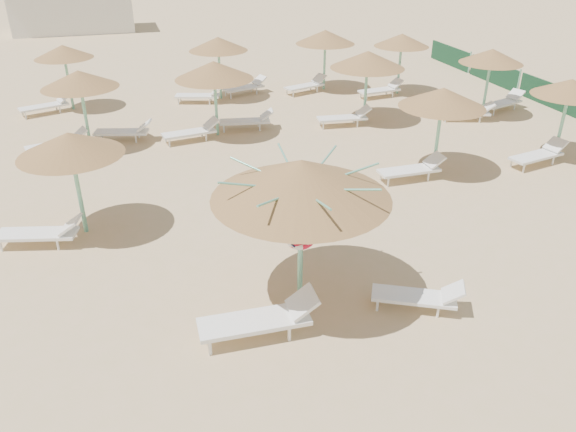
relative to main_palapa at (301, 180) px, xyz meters
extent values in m
plane|color=tan|center=(0.36, 0.08, -2.73)|extent=(120.00, 120.00, 0.00)
cylinder|color=#6BB99A|center=(0.00, 0.00, -1.42)|extent=(0.11, 0.11, 2.63)
cone|color=olive|center=(0.00, 0.00, 0.01)|extent=(3.51, 3.51, 0.79)
cylinder|color=#6BB99A|center=(0.00, 0.00, -0.26)|extent=(0.20, 0.20, 0.12)
cylinder|color=#6BB99A|center=(0.81, 0.00, -0.03)|extent=(1.58, 0.04, 0.40)
cylinder|color=#6BB99A|center=(0.57, 0.57, -0.03)|extent=(1.15, 1.15, 0.40)
cylinder|color=#6BB99A|center=(0.00, 0.81, -0.03)|extent=(0.04, 1.58, 0.40)
cylinder|color=#6BB99A|center=(-0.57, 0.57, -0.03)|extent=(1.15, 1.15, 0.40)
cylinder|color=#6BB99A|center=(-0.81, 0.00, -0.03)|extent=(1.58, 0.04, 0.40)
cylinder|color=#6BB99A|center=(-0.57, -0.57, -0.03)|extent=(1.15, 1.15, 0.40)
cylinder|color=#6BB99A|center=(0.00, -0.81, -0.03)|extent=(0.04, 1.58, 0.40)
cylinder|color=#6BB99A|center=(0.57, -0.57, -0.03)|extent=(1.15, 1.15, 0.40)
torus|color=red|center=(0.00, -0.10, -1.15)|extent=(0.69, 0.15, 0.69)
cylinder|color=white|center=(-2.11, -1.21, -2.58)|extent=(0.07, 0.07, 0.31)
cylinder|color=white|center=(-2.10, -0.65, -2.58)|extent=(0.07, 0.07, 0.31)
cylinder|color=white|center=(-0.61, -1.25, -2.58)|extent=(0.07, 0.07, 0.31)
cylinder|color=white|center=(-0.59, -0.69, -2.58)|extent=(0.07, 0.07, 0.31)
cube|color=white|center=(-1.21, -0.95, -2.38)|extent=(2.14, 0.75, 0.09)
cube|color=white|center=(-0.26, -0.98, -2.11)|extent=(0.56, 0.68, 0.41)
cylinder|color=white|center=(1.38, -0.88, -2.61)|extent=(0.05, 0.05, 0.25)
cylinder|color=white|center=(1.58, -0.49, -2.61)|extent=(0.05, 0.05, 0.25)
cylinder|color=white|center=(2.45, -1.43, -2.61)|extent=(0.05, 0.05, 0.25)
cylinder|color=white|center=(2.66, -1.04, -2.61)|extent=(0.05, 0.05, 0.25)
cube|color=white|center=(2.12, -1.01, -2.45)|extent=(1.76, 1.27, 0.07)
cube|color=white|center=(2.79, -1.36, -2.23)|extent=(0.63, 0.67, 0.33)
cylinder|color=#6BB99A|center=(-4.40, 4.29, -1.58)|extent=(0.11, 0.11, 2.30)
cone|color=olive|center=(-4.40, 4.29, -0.35)|extent=(2.51, 2.51, 0.57)
cylinder|color=#6BB99A|center=(-4.40, 4.29, -0.58)|extent=(0.20, 0.20, 0.12)
cylinder|color=white|center=(-6.34, 3.84, -2.59)|extent=(0.06, 0.06, 0.28)
cylinder|color=white|center=(-6.21, 4.32, -2.59)|extent=(0.06, 0.06, 0.28)
cylinder|color=white|center=(-5.03, 3.51, -2.59)|extent=(0.06, 0.06, 0.28)
cylinder|color=white|center=(-4.90, 4.00, -2.59)|extent=(0.06, 0.06, 0.28)
cube|color=white|center=(-5.50, 3.89, -2.41)|extent=(1.99, 1.06, 0.08)
cube|color=white|center=(-4.67, 3.68, -2.17)|extent=(0.62, 0.70, 0.36)
cylinder|color=#6BB99A|center=(-4.37, 10.64, -1.58)|extent=(0.11, 0.11, 2.30)
cone|color=olive|center=(-4.37, 10.64, -0.35)|extent=(2.56, 2.56, 0.58)
cylinder|color=#6BB99A|center=(-4.37, 10.64, -0.58)|extent=(0.20, 0.20, 0.12)
cylinder|color=white|center=(-6.18, 9.79, -2.59)|extent=(0.06, 0.06, 0.28)
cylinder|color=white|center=(-6.31, 10.27, -2.59)|extent=(0.06, 0.06, 0.28)
cylinder|color=white|center=(-4.87, 10.14, -2.59)|extent=(0.06, 0.06, 0.28)
cylinder|color=white|center=(-5.00, 10.62, -2.59)|extent=(0.06, 0.06, 0.28)
cube|color=white|center=(-5.47, 10.24, -2.41)|extent=(2.00, 1.09, 0.08)
cube|color=white|center=(-4.65, 10.46, -2.17)|extent=(0.62, 0.71, 0.36)
cylinder|color=white|center=(-4.11, 10.91, -2.59)|extent=(0.06, 0.06, 0.28)
cylinder|color=white|center=(-3.98, 11.39, -2.59)|extent=(0.06, 0.06, 0.28)
cylinder|color=white|center=(-2.80, 10.56, -2.59)|extent=(0.06, 0.06, 0.28)
cylinder|color=white|center=(-2.67, 11.04, -2.59)|extent=(0.06, 0.06, 0.28)
cube|color=white|center=(-3.27, 10.94, -2.41)|extent=(2.00, 1.09, 0.08)
cube|color=white|center=(-2.45, 10.72, -2.17)|extent=(0.62, 0.71, 0.36)
cylinder|color=#6BB99A|center=(-5.12, 15.48, -1.58)|extent=(0.11, 0.11, 2.30)
cone|color=olive|center=(-5.12, 15.48, -0.36)|extent=(2.32, 2.32, 0.52)
cylinder|color=#6BB99A|center=(-5.12, 15.48, -0.58)|extent=(0.20, 0.20, 0.12)
cylinder|color=white|center=(-6.89, 14.57, -2.59)|extent=(0.06, 0.06, 0.28)
cylinder|color=white|center=(-7.06, 15.04, -2.59)|extent=(0.06, 0.06, 0.28)
cylinder|color=white|center=(-5.62, 15.03, -2.59)|extent=(0.06, 0.06, 0.28)
cylinder|color=white|center=(-5.79, 15.50, -2.59)|extent=(0.06, 0.06, 0.28)
cube|color=white|center=(-6.22, 15.08, -2.41)|extent=(2.00, 1.23, 0.08)
cube|color=white|center=(-5.42, 15.37, -2.17)|extent=(0.66, 0.73, 0.36)
cylinder|color=#6BB99A|center=(0.15, 10.56, -1.58)|extent=(0.11, 0.11, 2.30)
cone|color=olive|center=(0.15, 10.56, -0.34)|extent=(2.80, 2.80, 0.63)
cylinder|color=#6BB99A|center=(0.15, 10.56, -0.58)|extent=(0.20, 0.20, 0.12)
cylinder|color=white|center=(-1.70, 9.79, -2.59)|extent=(0.06, 0.06, 0.28)
cylinder|color=white|center=(-1.78, 10.28, -2.59)|extent=(0.06, 0.06, 0.28)
cylinder|color=white|center=(-0.36, 10.00, -2.59)|extent=(0.06, 0.06, 0.28)
cylinder|color=white|center=(-0.44, 10.49, -2.59)|extent=(0.06, 0.06, 0.28)
cube|color=white|center=(-0.95, 10.16, -2.41)|extent=(1.97, 0.91, 0.08)
cube|color=white|center=(-0.11, 10.29, -2.17)|extent=(0.57, 0.67, 0.36)
cylinder|color=white|center=(0.42, 10.74, -2.59)|extent=(0.06, 0.06, 0.28)
cylinder|color=white|center=(0.50, 11.23, -2.59)|extent=(0.06, 0.06, 0.28)
cylinder|color=white|center=(1.76, 10.52, -2.59)|extent=(0.06, 0.06, 0.28)
cylinder|color=white|center=(1.84, 11.02, -2.59)|extent=(0.06, 0.06, 0.28)
cube|color=white|center=(1.25, 10.86, -2.41)|extent=(1.97, 0.91, 0.08)
cube|color=white|center=(2.09, 10.72, -2.17)|extent=(0.57, 0.67, 0.36)
cylinder|color=#6BB99A|center=(1.15, 15.24, -1.58)|extent=(0.11, 0.11, 2.30)
cone|color=olive|center=(1.15, 15.24, -0.35)|extent=(2.53, 2.53, 0.57)
cylinder|color=#6BB99A|center=(1.15, 15.24, -0.58)|extent=(0.20, 0.20, 0.12)
cylinder|color=white|center=(-0.79, 14.83, -2.59)|extent=(0.06, 0.06, 0.28)
cylinder|color=white|center=(-0.64, 15.31, -2.59)|extent=(0.06, 0.06, 0.28)
cylinder|color=white|center=(0.51, 14.44, -2.59)|extent=(0.06, 0.06, 0.28)
cylinder|color=white|center=(0.65, 14.92, -2.59)|extent=(0.06, 0.06, 0.28)
cube|color=white|center=(0.05, 14.84, -2.41)|extent=(2.00, 1.15, 0.08)
cube|color=white|center=(0.87, 14.59, -2.17)|extent=(0.64, 0.72, 0.36)
cylinder|color=white|center=(1.56, 15.06, -2.59)|extent=(0.06, 0.06, 0.28)
cylinder|color=white|center=(1.41, 15.54, -2.59)|extent=(0.06, 0.06, 0.28)
cylinder|color=white|center=(2.85, 15.46, -2.59)|extent=(0.06, 0.06, 0.28)
cylinder|color=white|center=(2.71, 15.94, -2.59)|extent=(0.06, 0.06, 0.28)
cube|color=white|center=(2.25, 15.54, -2.41)|extent=(2.00, 1.15, 0.08)
cube|color=white|center=(3.07, 15.79, -2.17)|extent=(0.64, 0.72, 0.36)
cylinder|color=#6BB99A|center=(6.13, 5.23, -1.58)|extent=(0.11, 0.11, 2.30)
cone|color=olive|center=(6.13, 5.23, -0.35)|extent=(2.61, 2.61, 0.59)
cylinder|color=#6BB99A|center=(6.13, 5.23, -0.58)|extent=(0.20, 0.20, 0.12)
cylinder|color=white|center=(4.23, 4.57, -2.59)|extent=(0.06, 0.06, 0.28)
cylinder|color=white|center=(4.23, 5.07, -2.59)|extent=(0.06, 0.06, 0.28)
cylinder|color=white|center=(5.58, 4.58, -2.59)|extent=(0.06, 0.06, 0.28)
cylinder|color=white|center=(5.58, 5.08, -2.59)|extent=(0.06, 0.06, 0.28)
cube|color=white|center=(5.03, 4.83, -2.41)|extent=(1.91, 0.64, 0.08)
cube|color=white|center=(5.88, 4.83, -2.17)|extent=(0.49, 0.60, 0.36)
cylinder|color=#6BB99A|center=(6.04, 10.56, -1.58)|extent=(0.11, 0.11, 2.30)
cone|color=olive|center=(6.04, 10.56, -0.34)|extent=(2.84, 2.84, 0.64)
cylinder|color=#6BB99A|center=(6.04, 10.56, -0.58)|extent=(0.20, 0.20, 0.12)
cylinder|color=white|center=(4.12, 10.00, -2.59)|extent=(0.06, 0.06, 0.28)
cylinder|color=white|center=(4.17, 10.50, -2.59)|extent=(0.06, 0.06, 0.28)
cylinder|color=white|center=(5.46, 9.86, -2.59)|extent=(0.06, 0.06, 0.28)
cylinder|color=white|center=(5.52, 10.36, -2.59)|extent=(0.06, 0.06, 0.28)
cube|color=white|center=(4.94, 10.16, -2.41)|extent=(1.95, 0.81, 0.08)
cube|color=white|center=(5.79, 10.08, -2.17)|extent=(0.54, 0.65, 0.36)
cylinder|color=#6BB99A|center=(6.09, 15.41, -1.58)|extent=(0.11, 0.11, 2.30)
cone|color=olive|center=(6.09, 15.41, -0.34)|extent=(2.69, 2.69, 0.61)
cylinder|color=#6BB99A|center=(6.09, 15.41, -0.58)|extent=(0.20, 0.20, 0.12)
cylinder|color=white|center=(4.31, 14.52, -2.59)|extent=(0.06, 0.06, 0.28)
cylinder|color=white|center=(4.15, 15.00, -2.59)|extent=(0.06, 0.06, 0.28)
cylinder|color=white|center=(5.59, 14.94, -2.59)|extent=(0.06, 0.06, 0.28)
cylinder|color=white|center=(5.44, 15.42, -2.59)|extent=(0.06, 0.06, 0.28)
cube|color=white|center=(4.99, 15.01, -2.41)|extent=(2.00, 1.18, 0.08)
cube|color=white|center=(5.80, 15.27, -2.17)|extent=(0.65, 0.72, 0.36)
cylinder|color=#6BB99A|center=(10.63, 5.11, -1.58)|extent=(0.11, 0.11, 2.30)
cone|color=olive|center=(10.63, 5.11, -0.35)|extent=(2.35, 2.35, 0.53)
cylinder|color=#6BB99A|center=(10.63, 5.11, -0.58)|extent=(0.20, 0.20, 0.12)
cylinder|color=white|center=(8.80, 4.30, -2.59)|extent=(0.06, 0.06, 0.28)
cylinder|color=white|center=(8.70, 4.79, -2.59)|extent=(0.06, 0.06, 0.28)
cylinder|color=white|center=(10.12, 4.57, -2.59)|extent=(0.06, 0.06, 0.28)
cylinder|color=white|center=(10.02, 5.06, -2.59)|extent=(0.06, 0.06, 0.28)
cube|color=white|center=(9.53, 4.71, -2.41)|extent=(1.99, 0.99, 0.08)
cube|color=white|center=(10.36, 4.88, -2.17)|extent=(0.60, 0.68, 0.36)
cylinder|color=#6BB99A|center=(10.95, 9.80, -1.58)|extent=(0.11, 0.11, 2.30)
cone|color=olive|center=(10.95, 9.80, -0.35)|extent=(2.45, 2.45, 0.55)
cylinder|color=#6BB99A|center=(10.95, 9.80, -0.58)|extent=(0.20, 0.20, 0.12)
cylinder|color=white|center=(9.02, 9.41, -2.59)|extent=(0.06, 0.06, 0.28)
cylinder|color=white|center=(9.17, 9.88, -2.59)|extent=(0.06, 0.06, 0.28)
cylinder|color=white|center=(10.30, 9.00, -2.59)|extent=(0.06, 0.06, 0.28)
cylinder|color=white|center=(10.45, 9.47, -2.59)|extent=(0.06, 0.06, 0.28)
cube|color=white|center=(9.85, 9.40, -2.41)|extent=(2.00, 1.17, 0.08)
cube|color=white|center=(10.66, 9.14, -2.17)|extent=(0.65, 0.72, 0.36)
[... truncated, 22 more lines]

